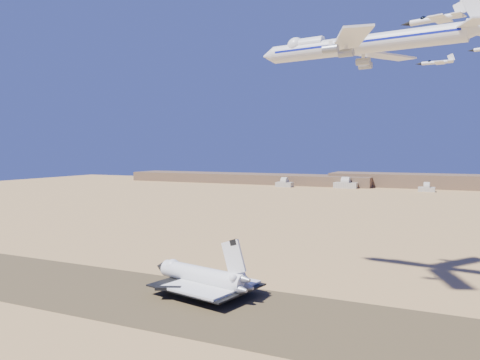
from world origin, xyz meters
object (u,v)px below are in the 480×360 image
at_px(carrier_747, 354,45).
at_px(crew_b, 210,300).
at_px(shuttle, 201,278).
at_px(crew_c, 214,300).
at_px(chase_jet_e, 436,62).
at_px(crew_a, 211,301).
at_px(chase_jet_a, 434,19).

height_order(carrier_747, crew_b, carrier_747).
height_order(shuttle, carrier_747, carrier_747).
bearing_deg(crew_c, chase_jet_e, -79.54).
height_order(shuttle, crew_c, shuttle).
distance_m(crew_a, crew_c, 1.07).
bearing_deg(crew_b, crew_c, -63.52).
distance_m(carrier_747, crew_c, 100.90).
distance_m(crew_b, crew_c, 1.41).
height_order(carrier_747, chase_jet_a, carrier_747).
bearing_deg(chase_jet_e, crew_c, -123.50).
bearing_deg(chase_jet_e, crew_b, -123.76).
bearing_deg(carrier_747, shuttle, -142.67).
bearing_deg(carrier_747, crew_b, -130.86).
bearing_deg(chase_jet_a, crew_c, -172.91).
distance_m(chase_jet_a, chase_jet_e, 92.94).
relative_size(carrier_747, crew_b, 44.11).
xyz_separation_m(carrier_747, chase_jet_e, (24.84, 48.64, 0.24)).
xyz_separation_m(crew_b, chase_jet_a, (67.56, -9.21, 81.85)).
xyz_separation_m(shuttle, crew_b, (7.69, -7.99, -4.82)).
bearing_deg(chase_jet_a, carrier_747, 138.28).
relative_size(shuttle, carrier_747, 0.54).
height_order(crew_c, chase_jet_a, chase_jet_a).
relative_size(chase_jet_a, chase_jet_e, 0.97).
height_order(crew_b, crew_c, crew_b).
distance_m(crew_a, chase_jet_e, 136.52).
relative_size(crew_a, chase_jet_e, 0.11).
bearing_deg(shuttle, chase_jet_a, -0.93).
bearing_deg(chase_jet_a, chase_jet_e, 107.74).
height_order(shuttle, crew_a, shuttle).
bearing_deg(shuttle, crew_c, -27.19).
xyz_separation_m(crew_a, crew_b, (-0.67, 0.17, 0.05)).
relative_size(crew_a, crew_c, 1.02).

